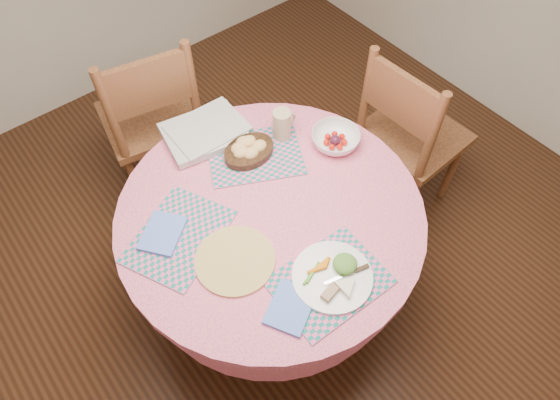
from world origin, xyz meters
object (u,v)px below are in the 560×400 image
(chair_right, at_px, (408,134))
(fruit_bowl, at_px, (335,139))
(dining_table, at_px, (271,236))
(wicker_trivet, at_px, (235,260))
(dinner_plate, at_px, (335,276))
(latte_mug, at_px, (282,124))
(bread_bowl, at_px, (248,149))
(chair_back, at_px, (153,119))

(chair_right, distance_m, fruit_bowl, 0.55)
(dining_table, relative_size, wicker_trivet, 4.13)
(wicker_trivet, bearing_deg, dining_table, 21.62)
(dining_table, xyz_separation_m, chair_right, (0.93, 0.05, -0.02))
(dinner_plate, distance_m, latte_mug, 0.73)
(bread_bowl, bearing_deg, chair_back, 101.80)
(dinner_plate, bearing_deg, fruit_bowl, 47.26)
(dining_table, height_order, bread_bowl, bread_bowl)
(fruit_bowl, bearing_deg, chair_back, 119.02)
(dinner_plate, relative_size, latte_mug, 2.13)
(fruit_bowl, bearing_deg, latte_mug, 129.00)
(dining_table, bearing_deg, dinner_plate, -90.50)
(wicker_trivet, height_order, fruit_bowl, fruit_bowl)
(chair_back, bearing_deg, fruit_bowl, 130.53)
(wicker_trivet, height_order, dinner_plate, dinner_plate)
(dinner_plate, bearing_deg, latte_mug, 66.03)
(chair_back, bearing_deg, dining_table, 103.22)
(chair_right, height_order, latte_mug, chair_right)
(chair_back, height_order, fruit_bowl, chair_back)
(dining_table, xyz_separation_m, bread_bowl, (0.11, 0.29, 0.23))
(dining_table, xyz_separation_m, wicker_trivet, (-0.24, -0.10, 0.20))
(latte_mug, bearing_deg, dinner_plate, -113.97)
(dining_table, relative_size, bread_bowl, 5.39)
(bread_bowl, bearing_deg, latte_mug, -1.72)
(fruit_bowl, bearing_deg, dining_table, -167.10)
(chair_right, distance_m, chair_back, 1.31)
(wicker_trivet, bearing_deg, chair_back, 78.41)
(bread_bowl, bearing_deg, dining_table, -110.57)
(fruit_bowl, bearing_deg, wicker_trivet, -163.92)
(chair_back, bearing_deg, dinner_plate, 102.59)
(chair_right, bearing_deg, dining_table, 90.46)
(bread_bowl, height_order, fruit_bowl, bread_bowl)
(chair_right, relative_size, dinner_plate, 3.47)
(chair_right, height_order, wicker_trivet, chair_right)
(bread_bowl, distance_m, latte_mug, 0.19)
(dining_table, xyz_separation_m, fruit_bowl, (0.44, 0.10, 0.23))
(dinner_plate, height_order, fruit_bowl, fruit_bowl)
(chair_back, relative_size, fruit_bowl, 4.10)
(chair_right, bearing_deg, bread_bowl, 70.94)
(wicker_trivet, relative_size, dinner_plate, 1.02)
(wicker_trivet, distance_m, bread_bowl, 0.52)
(bread_bowl, xyz_separation_m, latte_mug, (0.18, -0.01, 0.04))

